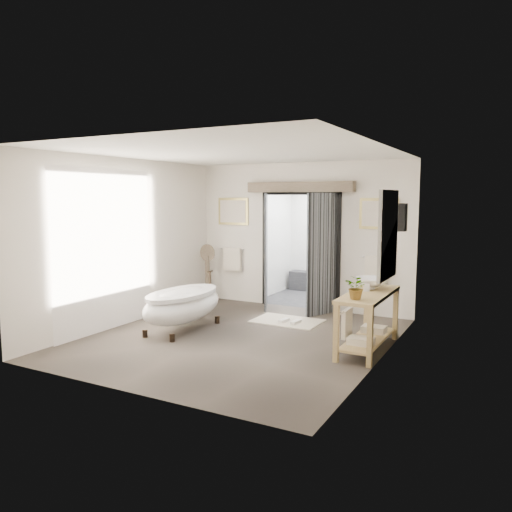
# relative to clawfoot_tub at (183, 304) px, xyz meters

# --- Properties ---
(ground_plane) EXTENTS (5.00, 5.00, 0.00)m
(ground_plane) POSITION_rel_clawfoot_tub_xyz_m (1.07, 0.01, -0.44)
(ground_plane) COLOR brown
(room_shell) EXTENTS (4.52, 5.02, 2.91)m
(room_shell) POSITION_rel_clawfoot_tub_xyz_m (1.03, -0.11, 1.42)
(room_shell) COLOR beige
(room_shell) RESTS_ON ground_plane
(shower_room) EXTENTS (2.22, 2.01, 2.51)m
(shower_room) POSITION_rel_clawfoot_tub_xyz_m (1.07, 4.00, 0.47)
(shower_room) COLOR black
(shower_room) RESTS_ON ground_plane
(back_wall_dressing) EXTENTS (3.82, 0.77, 2.52)m
(back_wall_dressing) POSITION_rel_clawfoot_tub_xyz_m (1.07, 2.32, 1.13)
(back_wall_dressing) COLOR black
(back_wall_dressing) RESTS_ON ground_plane
(clawfoot_tub) EXTENTS (0.82, 1.83, 0.89)m
(clawfoot_tub) POSITION_rel_clawfoot_tub_xyz_m (0.00, 0.00, 0.00)
(clawfoot_tub) COLOR black
(clawfoot_tub) RESTS_ON ground_plane
(vanity) EXTENTS (0.57, 1.60, 0.85)m
(vanity) POSITION_rel_clawfoot_tub_xyz_m (3.02, 0.37, 0.07)
(vanity) COLOR tan
(vanity) RESTS_ON ground_plane
(pedestal_mirror) EXTENTS (0.37, 0.24, 1.24)m
(pedestal_mirror) POSITION_rel_clawfoot_tub_xyz_m (-0.89, 2.10, 0.09)
(pedestal_mirror) COLOR brown
(pedestal_mirror) RESTS_ON ground_plane
(rug) EXTENTS (1.21, 0.81, 0.01)m
(rug) POSITION_rel_clawfoot_tub_xyz_m (1.31, 1.35, -0.43)
(rug) COLOR #C4B197
(rug) RESTS_ON ground_plane
(slippers) EXTENTS (0.35, 0.26, 0.05)m
(slippers) POSITION_rel_clawfoot_tub_xyz_m (1.41, 1.25, -0.40)
(slippers) COLOR silver
(slippers) RESTS_ON rug
(basin) EXTENTS (0.54, 0.54, 0.17)m
(basin) POSITION_rel_clawfoot_tub_xyz_m (3.00, 0.68, 0.50)
(basin) COLOR white
(basin) RESTS_ON vanity
(plant) EXTENTS (0.36, 0.34, 0.33)m
(plant) POSITION_rel_clawfoot_tub_xyz_m (3.03, -0.17, 0.58)
(plant) COLOR gray
(plant) RESTS_ON vanity
(soap_bottle_a) EXTENTS (0.10, 0.10, 0.18)m
(soap_bottle_a) POSITION_rel_clawfoot_tub_xyz_m (2.98, 0.48, 0.50)
(soap_bottle_a) COLOR gray
(soap_bottle_a) RESTS_ON vanity
(soap_bottle_b) EXTENTS (0.18, 0.18, 0.18)m
(soap_bottle_b) POSITION_rel_clawfoot_tub_xyz_m (2.96, 0.93, 0.50)
(soap_bottle_b) COLOR gray
(soap_bottle_b) RESTS_ON vanity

